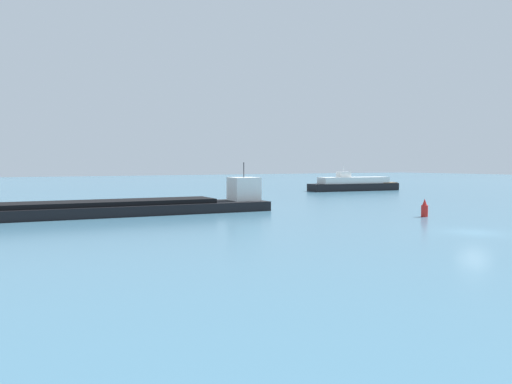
{
  "coord_description": "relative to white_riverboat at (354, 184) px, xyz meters",
  "views": [
    {
      "loc": [
        -35.55,
        -26.12,
        5.58
      ],
      "look_at": [
        2.98,
        40.47,
        1.2
      ],
      "focal_mm": 35.31,
      "sensor_mm": 36.0,
      "label": 1
    }
  ],
  "objects": [
    {
      "name": "white_riverboat",
      "position": [
        0.0,
        0.0,
        0.0
      ],
      "size": [
        19.85,
        6.79,
        5.29
      ],
      "color": "black",
      "rests_on": "ground"
    },
    {
      "name": "channel_buoy_red",
      "position": [
        -27.31,
        -42.44,
        -0.5
      ],
      "size": [
        0.7,
        0.7,
        1.9
      ],
      "color": "red",
      "rests_on": "ground"
    },
    {
      "name": "ground_plane",
      "position": [
        -33.33,
        -52.88,
        -1.31
      ],
      "size": [
        400.0,
        400.0,
        0.0
      ],
      "primitive_type": "plane",
      "color": "teal"
    },
    {
      "name": "cargo_barge",
      "position": [
        -53.84,
        -24.65,
        -0.43
      ],
      "size": [
        34.75,
        8.44,
        5.7
      ],
      "color": "black",
      "rests_on": "ground"
    }
  ]
}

